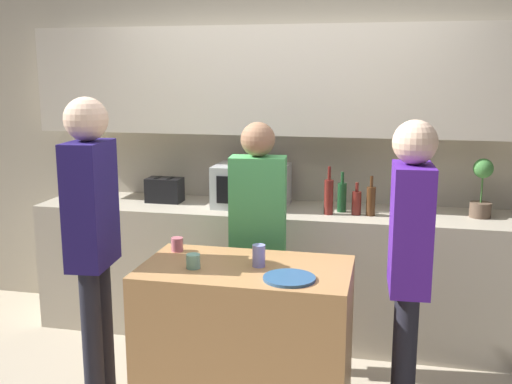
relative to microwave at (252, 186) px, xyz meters
name	(u,v)px	position (x,y,z in m)	size (l,w,h in m)	color
back_wall	(292,121)	(0.25, 0.24, 0.45)	(6.40, 0.40, 2.70)	#B2A893
back_counter	(285,272)	(0.25, -0.03, -0.62)	(3.60, 0.62, 0.93)	#B7AD99
kitchen_island	(246,344)	(0.24, -1.19, -0.64)	(1.10, 0.64, 0.88)	#B27F4C
microwave	(252,186)	(0.00, 0.00, 0.00)	(0.52, 0.39, 0.30)	#B7BABC
toaster	(165,190)	(-0.66, 0.00, -0.06)	(0.26, 0.16, 0.18)	black
potted_plant	(482,188)	(1.56, 0.00, 0.05)	(0.14, 0.14, 0.39)	brown
bottle_0	(329,196)	(0.57, -0.13, -0.02)	(0.06, 0.06, 0.33)	maroon
bottle_1	(342,197)	(0.65, -0.04, -0.04)	(0.06, 0.06, 0.28)	#194723
bottle_2	(356,202)	(0.75, -0.10, -0.07)	(0.06, 0.06, 0.22)	maroon
bottle_3	(371,200)	(0.85, -0.11, -0.05)	(0.06, 0.06, 0.27)	#472814
plate_on_island	(289,278)	(0.50, -1.34, -0.19)	(0.26, 0.26, 0.01)	#2D5684
cup_0	(177,244)	(-0.20, -1.01, -0.16)	(0.07, 0.07, 0.08)	#C66977
cup_1	(259,256)	(0.31, -1.17, -0.14)	(0.07, 0.07, 0.12)	#9296E1
cup_2	(193,261)	(-0.02, -1.28, -0.16)	(0.07, 0.07, 0.08)	#74B39C
person_left	(258,227)	(0.18, -0.61, -0.14)	(0.36, 0.22, 1.59)	black
person_center	(409,254)	(1.07, -1.14, -0.09)	(0.22, 0.35, 1.66)	black
person_right	(92,229)	(-0.59, -1.26, -0.03)	(0.23, 0.36, 1.76)	black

